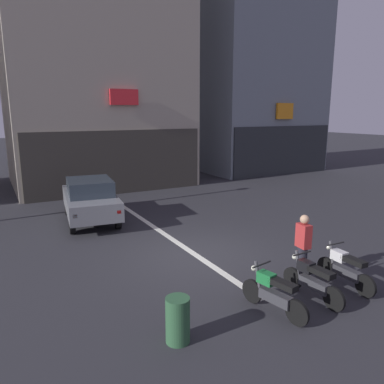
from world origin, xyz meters
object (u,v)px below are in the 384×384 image
object	(u,v)px
person_by_motorcycles	(303,247)
car_grey_crossing_near	(90,199)
motorcycle_green_row_leftmost	(273,292)
trash_bin	(178,320)
motorcycle_white_row_centre	(345,268)
motorcycle_black_row_left_mid	(312,280)

from	to	relation	value
person_by_motorcycles	car_grey_crossing_near	bearing A→B (deg)	113.21
car_grey_crossing_near	motorcycle_green_row_leftmost	distance (m)	8.57
motorcycle_green_row_leftmost	person_by_motorcycles	bearing A→B (deg)	26.89
trash_bin	motorcycle_green_row_leftmost	bearing A→B (deg)	-1.93
motorcycle_white_row_centre	person_by_motorcycles	world-z (taller)	person_by_motorcycles
car_grey_crossing_near	motorcycle_green_row_leftmost	bearing A→B (deg)	-79.06
motorcycle_green_row_leftmost	trash_bin	bearing A→B (deg)	178.07
motorcycle_black_row_left_mid	trash_bin	bearing A→B (deg)	179.40
car_grey_crossing_near	motorcycle_white_row_centre	distance (m)	9.18
person_by_motorcycles	trash_bin	distance (m)	3.87
car_grey_crossing_near	motorcycle_white_row_centre	size ratio (longest dim) A/B	2.57
motorcycle_white_row_centre	motorcycle_black_row_left_mid	bearing A→B (deg)	-176.70
motorcycle_black_row_left_mid	motorcycle_white_row_centre	xyz separation A→B (m)	(1.14, 0.07, 0.00)
car_grey_crossing_near	motorcycle_white_row_centre	xyz separation A→B (m)	(3.91, -8.30, -0.43)
motorcycle_white_row_centre	person_by_motorcycles	bearing A→B (deg)	132.51
motorcycle_black_row_left_mid	person_by_motorcycles	world-z (taller)	person_by_motorcycles
motorcycle_black_row_left_mid	trash_bin	xyz separation A→B (m)	(-3.29, 0.03, -0.03)
motorcycle_white_row_centre	trash_bin	size ratio (longest dim) A/B	1.97
motorcycle_green_row_leftmost	car_grey_crossing_near	bearing A→B (deg)	100.94
motorcycle_green_row_leftmost	person_by_motorcycles	distance (m)	1.86
motorcycle_white_row_centre	trash_bin	distance (m)	4.43
trash_bin	motorcycle_black_row_left_mid	bearing A→B (deg)	-0.60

